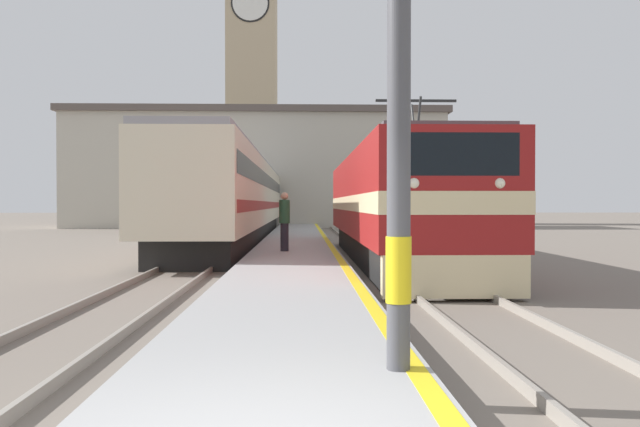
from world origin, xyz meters
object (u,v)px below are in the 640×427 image
person_on_platform (284,220)px  locomotive_train (392,206)px  clock_tower (252,69)px  passenger_train (253,199)px

person_on_platform → locomotive_train: bearing=0.0°
clock_tower → person_on_platform: bearing=-84.0°
passenger_train → clock_tower: size_ratio=1.75×
locomotive_train → clock_tower: (-7.65, 40.52, 13.06)m
locomotive_train → passenger_train: locomotive_train is taller
locomotive_train → person_on_platform: (-3.41, -0.00, -0.45)m
locomotive_train → person_on_platform: locomotive_train is taller
passenger_train → clock_tower: (-1.64, 20.07, 12.67)m
passenger_train → clock_tower: 23.79m
passenger_train → person_on_platform: bearing=-82.8°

